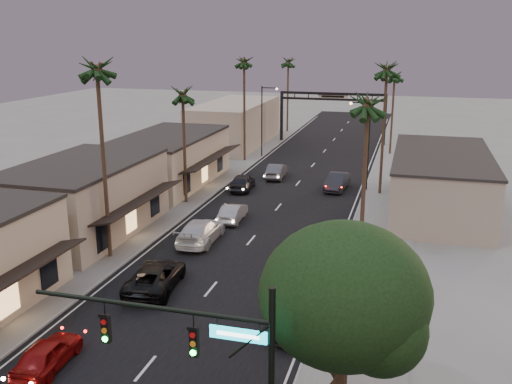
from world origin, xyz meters
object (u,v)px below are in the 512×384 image
Objects in this scene: streetlight_right at (366,138)px; palm_ra at (368,98)px; palm_rc at (395,73)px; palm_lc at (182,90)px; oncoming_pickup at (156,276)px; streetlight_left at (264,116)px; palm_lb at (96,64)px; palm_far at (288,59)px; curbside_black at (317,273)px; arch at (332,105)px; palm_rb at (387,65)px; oncoming_red at (47,354)px; traffic_signal at (214,358)px; curbside_near at (300,313)px; corner_tree at (346,301)px; oncoming_silver at (233,212)px; palm_ld at (244,59)px.

streetlight_right is 0.68× the size of palm_ra.
streetlight_right is at bearing -95.05° from palm_rc.
palm_lc is 2.09× the size of oncoming_pickup.
palm_lb is at bearing -92.67° from streetlight_left.
streetlight_left is at bearing 85.63° from palm_lc.
curbside_black is (14.50, -56.60, -10.66)m from palm_far.
arch is 25.94m from streetlight_right.
palm_rb is at bearing -30.76° from streetlight_right.
palm_lb reaches higher than palm_ra.
palm_far is 70.09m from oncoming_red.
palm_far is at bearing 89.59° from palm_lc.
curbside_near is at bearing 87.53° from traffic_signal.
streetlight_right is at bearing 30.11° from palm_lc.
curbside_near is (-3.28, 8.45, -5.17)m from corner_tree.
palm_far is (0.30, 56.00, -1.94)m from palm_lb.
palm_lc is at bearing -149.89° from streetlight_right.
traffic_signal is 0.60× the size of palm_rb.
streetlight_right is 24.05m from curbside_black.
streetlight_left is 0.68× the size of palm_far.
curbside_near is (-2.40, -28.10, -11.61)m from palm_rb.
palm_ld is at bearing -78.63° from oncoming_silver.
palm_ld reaches higher than streetlight_right.
streetlight_left is at bearing -119.97° from arch.
palm_lc reaches higher than oncoming_silver.
streetlight_right is at bearing -74.53° from arch.
corner_tree is 10.44m from curbside_near.
palm_ra is at bearing -72.62° from palm_far.
palm_lc is at bearing -90.00° from palm_ld.
palm_lb is at bearing -128.02° from palm_rb.
streetlight_right is 1.00× the size of streetlight_left.
corner_tree is 0.58× the size of arch.
palm_far is 2.26× the size of oncoming_pickup.
oncoming_pickup is (-11.92, -5.78, -10.63)m from palm_ra.
arch is 28.24m from palm_rb.
palm_ra reaches higher than corner_tree.
palm_ra is at bearing 81.72° from traffic_signal.
arch is at bearing -43.95° from palm_far.
palm_rc is 0.92× the size of palm_far.
streetlight_left reaches higher than corner_tree.
palm_rb is (2.91, 40.00, 7.33)m from traffic_signal.
corner_tree is at bearing -57.66° from palm_lc.
streetlight_right is at bearing 88.28° from traffic_signal.
oncoming_red is at bearing -87.11° from streetlight_left.
palm_lc is 29.15m from oncoming_red.
palm_lb is 2.60× the size of oncoming_pickup.
arch is (-5.69, 66.00, 0.45)m from traffic_signal.
palm_rb is at bearing 24.94° from palm_lc.
traffic_signal is 0.64× the size of palm_far.
oncoming_silver is (-11.39, -31.84, -9.74)m from palm_rc.
streetlight_left is at bearing -91.14° from oncoming_red.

